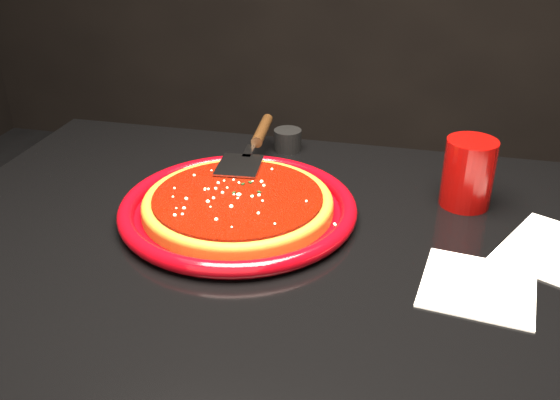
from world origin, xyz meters
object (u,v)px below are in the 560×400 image
object	(u,v)px
plate	(238,208)
ramekin	(288,140)
cup	(468,173)
pizza_server	(253,145)

from	to	relation	value
plate	ramekin	size ratio (longest dim) A/B	6.96
cup	ramekin	xyz separation A→B (m)	(-0.33, 0.15, -0.04)
pizza_server	cup	distance (m)	0.37
pizza_server	ramekin	world-z (taller)	pizza_server
cup	ramekin	size ratio (longest dim) A/B	2.09
cup	plate	bearing A→B (deg)	-160.47
plate	cup	distance (m)	0.37
pizza_server	plate	bearing A→B (deg)	-86.99
pizza_server	ramekin	distance (m)	0.11
plate	pizza_server	size ratio (longest dim) A/B	1.23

